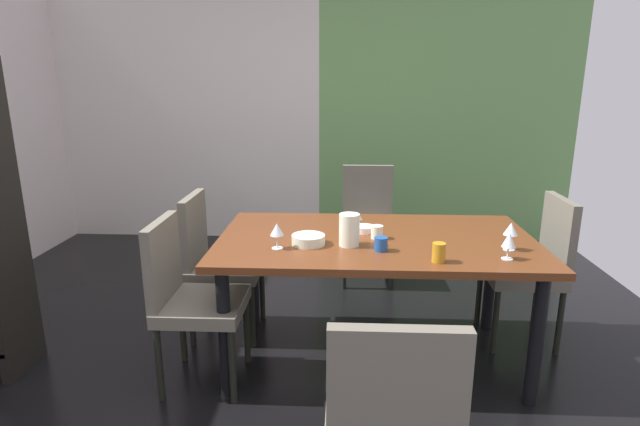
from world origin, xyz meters
TOP-DOWN VIEW (x-y plane):
  - ground_plane at (0.00, 0.00)m, footprint 5.28×5.35m
  - back_panel_interior at (-1.27, 2.63)m, footprint 2.74×0.10m
  - garden_window_panel at (1.37, 2.63)m, footprint 2.54×0.10m
  - dining_table at (0.54, 0.22)m, footprint 1.77×1.02m
  - chair_head_far at (0.56, 1.51)m, footprint 0.44×0.45m
  - chair_right_far at (1.55, 0.50)m, footprint 0.44×0.44m
  - chair_left_near at (-0.47, -0.06)m, footprint 0.45×0.44m
  - chair_left_far at (-0.47, 0.50)m, footprint 0.45×0.44m
  - chair_head_near at (0.52, -1.06)m, footprint 0.44×0.44m
  - wine_glass_left at (1.22, 0.04)m, footprint 0.07×0.07m
  - wine_glass_center at (1.17, -0.11)m, footprint 0.07×0.07m
  - wine_glass_south at (0.01, 0.00)m, footprint 0.07×0.07m
  - serving_bowl_near_shelf at (0.48, 0.32)m, footprint 0.12×0.12m
  - serving_bowl_rear at (0.17, 0.08)m, footprint 0.18×0.18m
  - cup_right at (0.82, -0.16)m, footprint 0.06×0.06m
  - cup_near_window at (0.54, 0.20)m, footprint 0.07×0.07m
  - cup_east at (0.55, -0.01)m, footprint 0.07×0.07m
  - pitcher_corner at (0.39, 0.07)m, footprint 0.12×0.11m

SIDE VIEW (x-z plane):
  - ground_plane at x=0.00m, z-range -0.02..0.00m
  - chair_left_near at x=-0.47m, z-range 0.06..0.98m
  - chair_left_far at x=-0.47m, z-range 0.06..0.98m
  - chair_right_far at x=1.55m, z-range 0.06..0.99m
  - chair_head_near at x=0.52m, z-range 0.06..0.99m
  - chair_head_far at x=0.56m, z-range 0.06..0.99m
  - dining_table at x=0.54m, z-range 0.30..1.05m
  - serving_bowl_near_shelf at x=0.48m, z-range 0.76..0.79m
  - serving_bowl_rear at x=0.17m, z-range 0.76..0.81m
  - cup_east at x=0.55m, z-range 0.76..0.83m
  - cup_near_window at x=0.54m, z-range 0.76..0.83m
  - cup_right at x=0.82m, z-range 0.76..0.85m
  - pitcher_corner at x=0.39m, z-range 0.76..0.93m
  - wine_glass_center at x=1.17m, z-range 0.78..0.92m
  - wine_glass_south at x=0.01m, z-range 0.79..0.93m
  - wine_glass_left at x=1.22m, z-range 0.79..0.94m
  - back_panel_interior at x=-1.27m, z-range 0.00..2.50m
  - garden_window_panel at x=1.37m, z-range 0.00..2.50m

